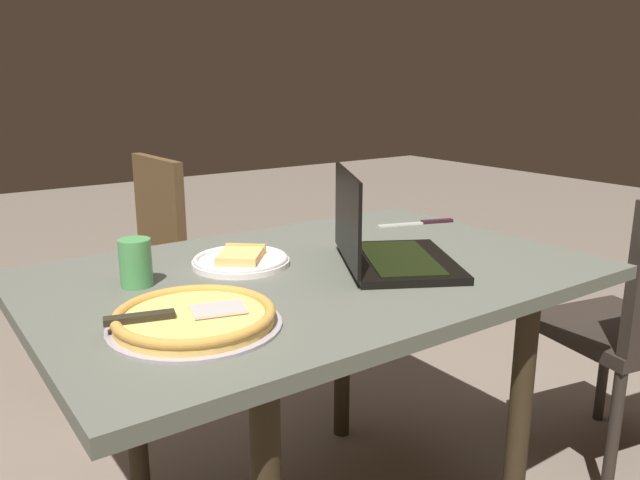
{
  "coord_description": "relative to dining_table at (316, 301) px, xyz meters",
  "views": [
    {
      "loc": [
        0.81,
        1.16,
        1.17
      ],
      "look_at": [
        0.03,
        0.05,
        0.82
      ],
      "focal_mm": 35.15,
      "sensor_mm": 36.0,
      "label": 1
    }
  ],
  "objects": [
    {
      "name": "dining_table",
      "position": [
        0.0,
        0.0,
        0.0
      ],
      "size": [
        1.29,
        0.85,
        0.73
      ],
      "color": "#55584C",
      "rests_on": "ground_plane"
    },
    {
      "name": "laptop",
      "position": [
        -0.14,
        0.07,
        0.13
      ],
      "size": [
        0.39,
        0.42,
        0.23
      ],
      "color": "black",
      "rests_on": "dining_table"
    },
    {
      "name": "pizza_plate",
      "position": [
        0.13,
        -0.13,
        0.1
      ],
      "size": [
        0.23,
        0.23,
        0.04
      ],
      "color": "white",
      "rests_on": "dining_table"
    },
    {
      "name": "pizza_tray",
      "position": [
        0.38,
        0.16,
        0.1
      ],
      "size": [
        0.31,
        0.31,
        0.04
      ],
      "color": "#A198A0",
      "rests_on": "dining_table"
    },
    {
      "name": "table_knife",
      "position": [
        -0.54,
        -0.19,
        0.09
      ],
      "size": [
        0.24,
        0.1,
        0.01
      ],
      "color": "beige",
      "rests_on": "dining_table"
    },
    {
      "name": "drink_cup",
      "position": [
        0.39,
        -0.12,
        0.13
      ],
      "size": [
        0.07,
        0.07,
        0.1
      ],
      "color": "#4B9851",
      "rests_on": "dining_table"
    },
    {
      "name": "chair_near",
      "position": [
        0.07,
        -1.09,
        -0.14
      ],
      "size": [
        0.41,
        0.41,
        0.88
      ],
      "color": "brown",
      "rests_on": "ground_plane"
    },
    {
      "name": "chair_far",
      "position": [
        -0.92,
        0.31,
        -0.15
      ],
      "size": [
        0.46,
        0.46,
        0.87
      ],
      "color": "#2B231E",
      "rests_on": "ground_plane"
    }
  ]
}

